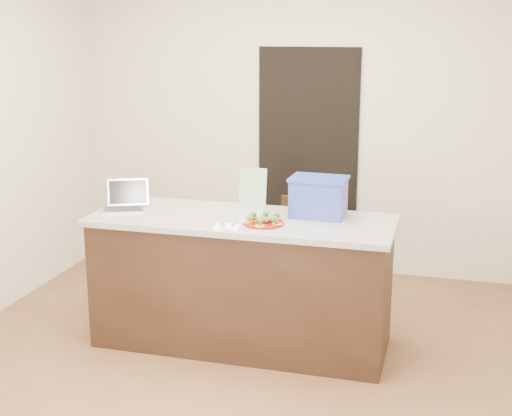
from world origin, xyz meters
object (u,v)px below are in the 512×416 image
(chair, at_px, (302,246))
(laptop, at_px, (125,201))
(blue_box, at_px, (318,197))
(plate, at_px, (263,223))
(yogurt_bottle, at_px, (275,221))
(napkin, at_px, (227,227))
(island, at_px, (242,281))

(chair, bearing_deg, laptop, -139.34)
(blue_box, relative_size, chair, 0.45)
(plate, height_order, laptop, laptop)
(yogurt_bottle, bearing_deg, plate, 166.11)
(napkin, height_order, yogurt_bottle, yogurt_bottle)
(yogurt_bottle, relative_size, blue_box, 0.20)
(island, bearing_deg, napkin, -94.32)
(blue_box, bearing_deg, yogurt_bottle, -122.59)
(plate, distance_m, yogurt_bottle, 0.09)
(island, height_order, chair, island)
(napkin, bearing_deg, plate, 33.89)
(yogurt_bottle, bearing_deg, island, 151.61)
(yogurt_bottle, relative_size, chair, 0.09)
(island, relative_size, chair, 2.39)
(yogurt_bottle, height_order, blue_box, blue_box)
(chair, bearing_deg, plate, -89.17)
(island, height_order, blue_box, blue_box)
(island, bearing_deg, plate, -34.01)
(plate, bearing_deg, napkin, -146.11)
(island, height_order, napkin, napkin)
(island, relative_size, yogurt_bottle, 26.98)
(chair, bearing_deg, yogurt_bottle, -84.01)
(island, xyz_separation_m, laptop, (-0.86, 0.01, 0.51))
(yogurt_bottle, height_order, chair, yogurt_bottle)
(plate, distance_m, laptop, 1.06)
(yogurt_bottle, bearing_deg, chair, 91.55)
(island, xyz_separation_m, chair, (0.25, 0.82, 0.03))
(laptop, bearing_deg, plate, -30.77)
(plate, distance_m, blue_box, 0.44)
(laptop, bearing_deg, napkin, -41.49)
(laptop, distance_m, chair, 1.46)
(yogurt_bottle, bearing_deg, laptop, 172.19)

